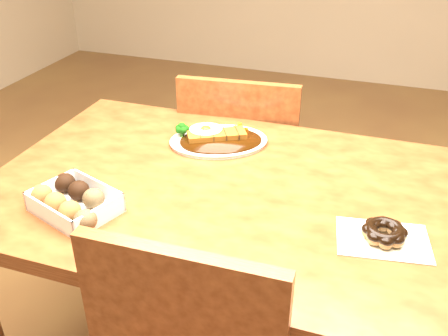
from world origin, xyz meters
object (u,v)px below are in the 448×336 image
(chair_far, at_px, (243,170))
(pon_de_ring, at_px, (384,233))
(table, at_px, (227,217))
(donut_box, at_px, (73,201))
(katsu_curry_plate, at_px, (217,139))

(chair_far, height_order, pon_de_ring, chair_far)
(table, relative_size, pon_de_ring, 5.69)
(chair_far, xyz_separation_m, donut_box, (-0.19, -0.75, 0.30))
(chair_far, height_order, donut_box, chair_far)
(chair_far, relative_size, pon_de_ring, 4.12)
(pon_de_ring, bearing_deg, katsu_curry_plate, 147.23)
(chair_far, bearing_deg, table, 96.44)
(pon_de_ring, bearing_deg, chair_far, 128.10)
(chair_far, bearing_deg, katsu_curry_plate, 86.59)
(table, relative_size, chair_far, 1.38)
(katsu_curry_plate, bearing_deg, pon_de_ring, -32.77)
(donut_box, bearing_deg, table, 36.10)
(katsu_curry_plate, distance_m, donut_box, 0.47)
(katsu_curry_plate, height_order, donut_box, katsu_curry_plate)
(donut_box, bearing_deg, katsu_curry_plate, 65.27)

